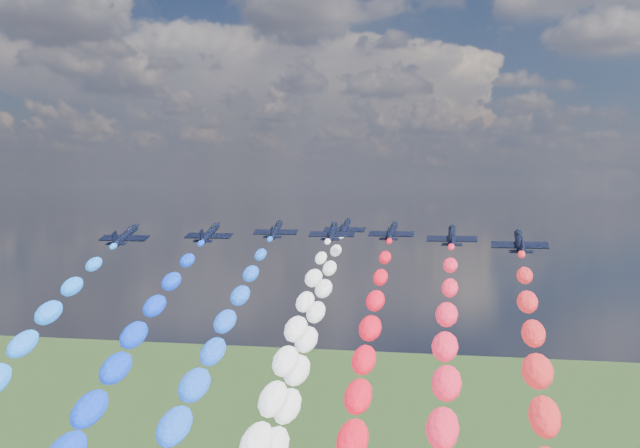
# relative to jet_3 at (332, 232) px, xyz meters

# --- Properties ---
(jet_0) EXTENTS (8.92, 12.20, 6.07)m
(jet_0) POSITION_rel_jet_3_xyz_m (-35.00, -17.78, 0.00)
(jet_0) COLOR black
(jet_1) EXTENTS (8.99, 12.25, 6.07)m
(jet_1) POSITION_rel_jet_3_xyz_m (-22.11, -8.79, 0.00)
(jet_1) COLOR black
(jet_2) EXTENTS (9.59, 12.68, 6.07)m
(jet_2) POSITION_rel_jet_3_xyz_m (-12.43, 4.22, 0.00)
(jet_2) COLOR black
(trail_2) EXTENTS (5.57, 96.12, 52.18)m
(trail_2) POSITION_rel_jet_3_xyz_m (-12.43, -45.89, -24.81)
(trail_2) COLOR blue
(jet_3) EXTENTS (9.68, 12.74, 6.07)m
(jet_3) POSITION_rel_jet_3_xyz_m (0.00, 0.00, 0.00)
(jet_3) COLOR black
(trail_3) EXTENTS (5.57, 96.12, 52.18)m
(trail_3) POSITION_rel_jet_3_xyz_m (-0.00, -50.11, -24.81)
(trail_3) COLOR white
(jet_4) EXTENTS (9.11, 12.34, 6.07)m
(jet_4) POSITION_rel_jet_3_xyz_m (0.04, 15.54, 0.00)
(jet_4) COLOR black
(trail_4) EXTENTS (5.57, 96.12, 52.18)m
(trail_4) POSITION_rel_jet_3_xyz_m (0.04, -34.57, -24.81)
(trail_4) COLOR white
(jet_5) EXTENTS (9.70, 12.76, 6.07)m
(jet_5) POSITION_rel_jet_3_xyz_m (11.37, 3.28, 0.00)
(jet_5) COLOR black
(trail_5) EXTENTS (5.57, 96.12, 52.18)m
(trail_5) POSITION_rel_jet_3_xyz_m (11.37, -46.83, -24.81)
(trail_5) COLOR red
(jet_6) EXTENTS (9.09, 12.32, 6.07)m
(jet_6) POSITION_rel_jet_3_xyz_m (23.28, -7.94, 0.00)
(jet_6) COLOR black
(jet_7) EXTENTS (8.93, 12.20, 6.07)m
(jet_7) POSITION_rel_jet_3_xyz_m (34.26, -19.95, 0.00)
(jet_7) COLOR black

